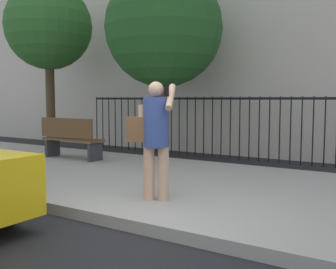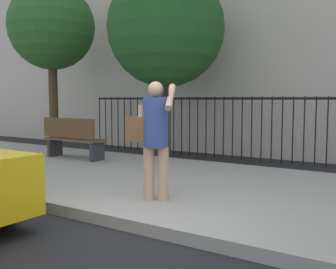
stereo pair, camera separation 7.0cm
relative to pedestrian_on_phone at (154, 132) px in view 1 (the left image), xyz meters
name	(u,v)px [view 1 (the left image)]	position (x,y,z in m)	size (l,w,h in m)	color
ground_plane	(131,233)	(0.30, -0.92, -1.09)	(60.00, 60.00, 0.00)	black
sidewalk	(215,190)	(0.30, 1.28, -1.02)	(28.00, 4.40, 0.15)	#9E9B93
iron_fence	(285,121)	(0.30, 4.98, -0.07)	(12.03, 0.04, 1.60)	black
pedestrian_on_phone	(154,132)	(0.00, 0.00, 0.00)	(0.72, 0.56, 1.62)	tan
street_bench	(70,137)	(-3.80, 2.05, -0.44)	(1.60, 0.45, 0.95)	brown
street_tree_near	(164,29)	(-2.40, 3.86, 2.16)	(2.88, 2.88, 4.71)	#4C3823
street_tree_mid	(49,27)	(-6.24, 3.61, 2.52)	(2.50, 2.50, 4.89)	#4C3823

